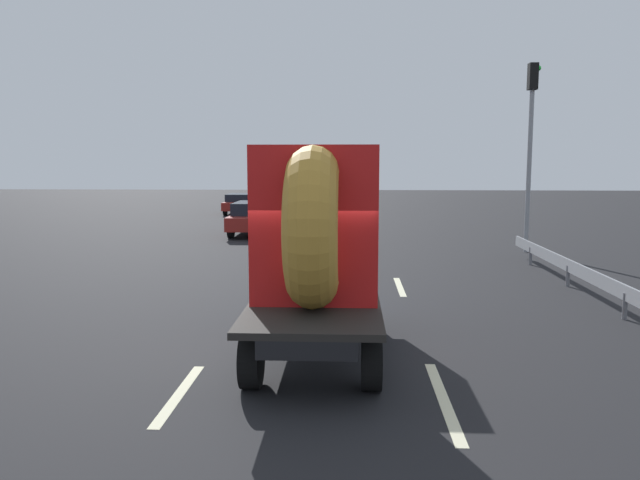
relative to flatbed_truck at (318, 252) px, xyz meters
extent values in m
plane|color=black|center=(-0.30, -0.41, -1.68)|extent=(120.00, 120.00, 0.00)
cylinder|color=black|center=(-0.85, 1.23, -1.25)|extent=(0.28, 0.84, 0.84)
cylinder|color=black|center=(0.85, 1.23, -1.25)|extent=(0.28, 0.84, 0.84)
cylinder|color=black|center=(-0.85, -1.92, -1.25)|extent=(0.28, 0.84, 0.84)
cylinder|color=black|center=(0.85, -1.92, -1.25)|extent=(0.28, 0.84, 0.84)
cube|color=black|center=(0.00, -0.36, -0.84)|extent=(1.30, 5.03, 0.25)
cube|color=navy|center=(0.00, 1.23, -0.04)|extent=(2.00, 1.85, 1.35)
cube|color=black|center=(0.00, 1.18, 0.26)|extent=(2.02, 1.76, 0.44)
cube|color=black|center=(0.00, -1.28, -0.66)|extent=(2.00, 3.18, 0.10)
cube|color=black|center=(0.00, 0.25, -0.06)|extent=(1.80, 0.08, 1.10)
torus|color=#B7842D|center=(0.00, -1.43, 0.58)|extent=(0.75, 2.38, 2.38)
cube|color=red|center=(0.00, -1.43, 0.58)|extent=(1.90, 0.03, 2.38)
cylinder|color=black|center=(-4.45, 18.17, -1.34)|extent=(0.23, 0.67, 0.67)
cylinder|color=black|center=(-2.82, 18.17, -1.34)|extent=(0.23, 0.67, 0.67)
cylinder|color=black|center=(-4.45, 15.36, -1.34)|extent=(0.23, 0.67, 0.67)
cylinder|color=black|center=(-2.82, 15.36, -1.34)|extent=(0.23, 0.67, 0.67)
cube|color=maroon|center=(-3.64, 16.76, -1.05)|extent=(1.88, 4.39, 0.57)
cube|color=black|center=(-3.64, 16.66, -0.50)|extent=(1.69, 2.46, 0.52)
cylinder|color=gray|center=(6.78, 11.93, 1.15)|extent=(0.16, 0.16, 5.65)
cube|color=black|center=(6.78, 11.93, 4.42)|extent=(0.30, 0.36, 0.90)
sphere|color=#19D833|center=(6.95, 11.93, 4.70)|extent=(0.20, 0.20, 0.20)
cube|color=gray|center=(6.15, 4.00, -1.13)|extent=(0.06, 13.54, 0.32)
cylinder|color=slate|center=(6.15, 2.31, -1.40)|extent=(0.10, 0.10, 0.55)
cylinder|color=slate|center=(6.15, 5.69, -1.40)|extent=(0.10, 0.10, 0.55)
cylinder|color=slate|center=(6.15, 9.08, -1.40)|extent=(0.10, 0.10, 0.55)
cube|color=beige|center=(-1.82, -2.23, -1.67)|extent=(0.16, 2.33, 0.01)
cube|color=beige|center=(-1.82, 5.87, -1.67)|extent=(0.16, 2.50, 0.01)
cube|color=beige|center=(1.82, -2.24, -1.67)|extent=(0.16, 2.94, 0.01)
cube|color=beige|center=(1.82, 5.44, -1.67)|extent=(0.16, 2.42, 0.01)
cylinder|color=black|center=(-6.92, 28.86, -1.39)|extent=(0.20, 0.57, 0.57)
cylinder|color=black|center=(-5.53, 28.86, -1.39)|extent=(0.20, 0.57, 0.57)
cylinder|color=black|center=(-6.92, 26.46, -1.39)|extent=(0.20, 0.57, 0.57)
cylinder|color=black|center=(-5.53, 26.46, -1.39)|extent=(0.20, 0.57, 0.57)
cube|color=maroon|center=(-6.23, 27.66, -1.15)|extent=(1.60, 3.74, 0.49)
cube|color=black|center=(-6.23, 27.57, -0.68)|extent=(1.44, 2.09, 0.45)
camera|label=1|loc=(0.54, -10.48, 1.54)|focal=35.22mm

